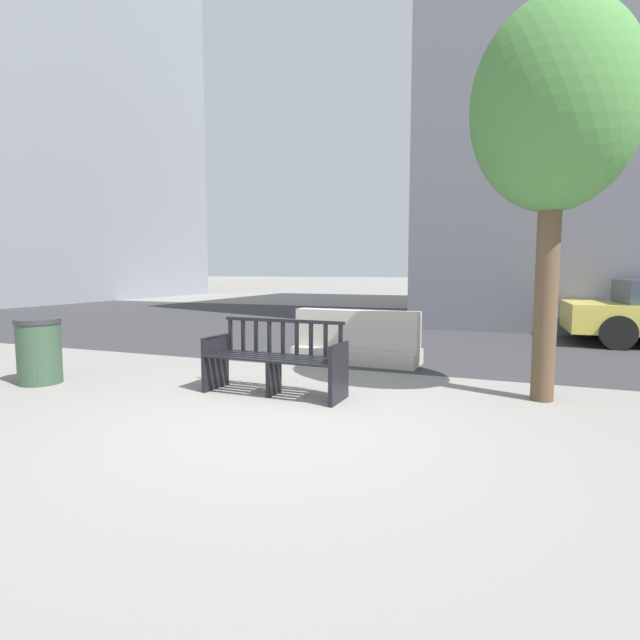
{
  "coord_description": "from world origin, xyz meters",
  "views": [
    {
      "loc": [
        2.01,
        -4.25,
        1.47
      ],
      "look_at": [
        -0.6,
        2.43,
        0.75
      ],
      "focal_mm": 28.0,
      "sensor_mm": 36.0,
      "label": 1
    }
  ],
  "objects_px": {
    "street_tree": "(555,110)",
    "trash_bin": "(39,351)",
    "jersey_barrier_centre": "(356,341)",
    "street_bench": "(275,361)"
  },
  "relations": [
    {
      "from": "street_tree",
      "to": "trash_bin",
      "type": "height_order",
      "value": "street_tree"
    },
    {
      "from": "street_tree",
      "to": "trash_bin",
      "type": "distance_m",
      "value": 6.8
    },
    {
      "from": "jersey_barrier_centre",
      "to": "trash_bin",
      "type": "bearing_deg",
      "value": -139.68
    },
    {
      "from": "street_bench",
      "to": "trash_bin",
      "type": "height_order",
      "value": "street_bench"
    },
    {
      "from": "street_bench",
      "to": "street_tree",
      "type": "distance_m",
      "value": 4.14
    },
    {
      "from": "jersey_barrier_centre",
      "to": "trash_bin",
      "type": "relative_size",
      "value": 2.4
    },
    {
      "from": "street_tree",
      "to": "jersey_barrier_centre",
      "type": "bearing_deg",
      "value": 151.33
    },
    {
      "from": "jersey_barrier_centre",
      "to": "street_tree",
      "type": "xyz_separation_m",
      "value": [
        2.64,
        -1.45,
        2.84
      ]
    },
    {
      "from": "street_tree",
      "to": "trash_bin",
      "type": "relative_size",
      "value": 5.14
    },
    {
      "from": "trash_bin",
      "to": "street_tree",
      "type": "bearing_deg",
      "value": 13.45
    }
  ]
}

